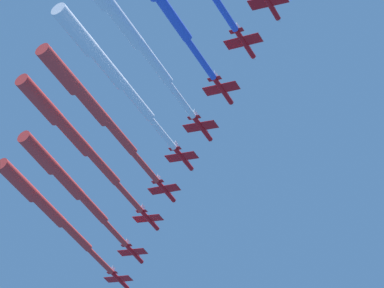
% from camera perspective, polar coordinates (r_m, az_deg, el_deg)
% --- Properties ---
extents(jet_lead, '(59.50, 13.12, 4.26)m').
position_cam_1_polar(jet_lead, '(246.65, -8.62, -3.77)').
color(jet_lead, red).
extents(jet_port_inner, '(56.17, 13.23, 4.25)m').
position_cam_1_polar(jet_port_inner, '(238.03, -7.50, -2.17)').
color(jet_port_inner, red).
extents(jet_starboard_inner, '(61.45, 13.28, 4.31)m').
position_cam_1_polar(jet_starboard_inner, '(228.02, -7.21, 0.64)').
color(jet_starboard_inner, red).
extents(jet_port_mid, '(58.47, 12.70, 4.17)m').
position_cam_1_polar(jet_port_mid, '(219.74, -6.09, 2.42)').
color(jet_port_mid, red).
extents(jet_starboard_mid, '(57.59, 12.22, 4.30)m').
position_cam_1_polar(jet_starboard_mid, '(211.39, -5.11, 4.64)').
color(jet_starboard_mid, red).
extents(jet_port_outer, '(59.67, 13.29, 4.27)m').
position_cam_1_polar(jet_port_outer, '(200.95, -4.17, 7.22)').
color(jet_port_outer, red).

